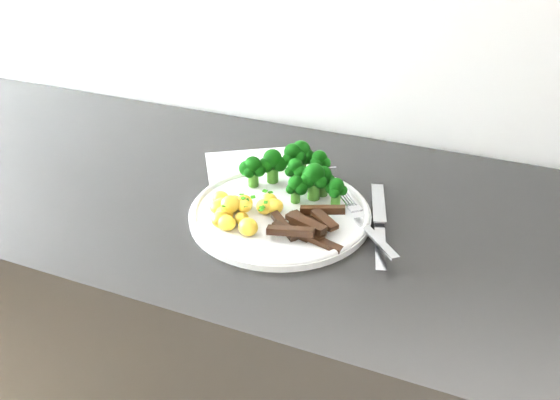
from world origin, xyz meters
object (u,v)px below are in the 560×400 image
(plate, at_px, (280,212))
(fork, at_px, (368,227))
(broccoli, at_px, (297,168))
(potatoes, at_px, (239,209))
(beef_strips, at_px, (306,226))
(knife, at_px, (380,234))
(recipe_paper, at_px, (265,183))

(plate, height_order, fork, fork)
(broccoli, distance_m, potatoes, 0.13)
(beef_strips, height_order, fork, beef_strips)
(broccoli, relative_size, knife, 0.82)
(broccoli, bearing_deg, potatoes, -113.16)
(recipe_paper, xyz_separation_m, potatoes, (0.01, -0.13, 0.02))
(beef_strips, bearing_deg, fork, 22.92)
(beef_strips, bearing_deg, broccoli, 116.47)
(beef_strips, xyz_separation_m, knife, (0.10, 0.04, -0.01))
(plate, bearing_deg, knife, -0.38)
(fork, bearing_deg, broccoli, 149.64)
(plate, bearing_deg, broccoli, 91.36)
(recipe_paper, xyz_separation_m, fork, (0.21, -0.09, 0.02))
(recipe_paper, height_order, potatoes, potatoes)
(plate, distance_m, fork, 0.14)
(broccoli, xyz_separation_m, knife, (0.16, -0.08, -0.04))
(recipe_paper, relative_size, knife, 1.45)
(broccoli, relative_size, fork, 1.21)
(fork, height_order, knife, fork)
(knife, bearing_deg, fork, -169.40)
(broccoli, distance_m, knife, 0.18)
(broccoli, height_order, fork, broccoli)
(broccoli, xyz_separation_m, fork, (0.14, -0.08, -0.03))
(knife, bearing_deg, beef_strips, -159.14)
(fork, bearing_deg, plate, 178.20)
(recipe_paper, bearing_deg, potatoes, -84.54)
(recipe_paper, distance_m, plate, 0.11)
(potatoes, bearing_deg, plate, 36.32)
(recipe_paper, relative_size, beef_strips, 2.58)
(plate, relative_size, potatoes, 2.47)
(plate, xyz_separation_m, potatoes, (-0.05, -0.04, 0.02))
(potatoes, distance_m, beef_strips, 0.11)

